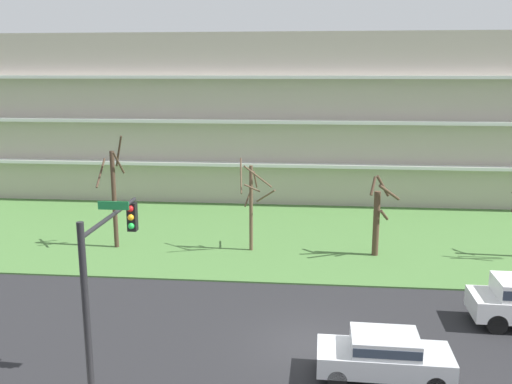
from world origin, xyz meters
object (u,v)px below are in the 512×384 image
(sedan_silver_center_left, at_px, (384,354))
(traffic_signal_mast, at_px, (105,283))
(tree_far_left, at_px, (114,194))
(tree_center, at_px, (378,217))
(tree_left, at_px, (252,202))

(sedan_silver_center_left, distance_m, traffic_signal_mast, 9.38)
(traffic_signal_mast, bearing_deg, tree_far_left, 109.07)
(sedan_silver_center_left, bearing_deg, traffic_signal_mast, -156.98)
(tree_center, distance_m, traffic_signal_mast, 18.42)
(tree_far_left, bearing_deg, traffic_signal_mast, -70.93)
(tree_left, xyz_separation_m, traffic_signal_mast, (-2.37, -16.04, 1.47))
(tree_far_left, xyz_separation_m, tree_left, (7.85, 0.16, -0.33))
(sedan_silver_center_left, bearing_deg, tree_far_left, 138.34)
(tree_center, xyz_separation_m, traffic_signal_mast, (-9.28, -15.77, 2.10))
(tree_left, bearing_deg, sedan_silver_center_left, -65.92)
(tree_far_left, distance_m, sedan_silver_center_left, 18.71)
(tree_center, relative_size, traffic_signal_mast, 0.72)
(tree_left, xyz_separation_m, tree_center, (6.92, -0.27, -0.63))
(tree_far_left, distance_m, tree_left, 7.86)
(traffic_signal_mast, bearing_deg, tree_center, 59.53)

